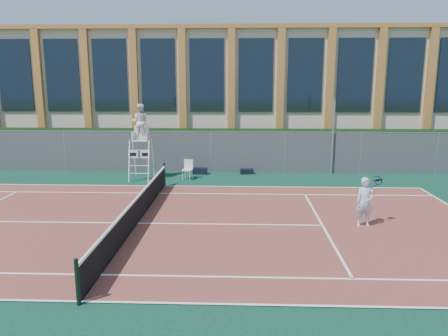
{
  "coord_description": "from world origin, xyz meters",
  "views": [
    {
      "loc": [
        3.55,
        -14.38,
        4.9
      ],
      "look_at": [
        2.91,
        3.0,
        1.41
      ],
      "focal_mm": 35.0,
      "sensor_mm": 36.0,
      "label": 1
    }
  ],
  "objects_px": {
    "umpire_chair": "(140,124)",
    "tennis_player": "(365,202)",
    "steel_pole": "(333,137)",
    "plastic_chair": "(188,168)"
  },
  "relations": [
    {
      "from": "steel_pole",
      "to": "tennis_player",
      "type": "xyz_separation_m",
      "value": [
        -0.66,
        -8.7,
        -1.08
      ]
    },
    {
      "from": "tennis_player",
      "to": "steel_pole",
      "type": "bearing_deg",
      "value": 85.69
    },
    {
      "from": "umpire_chair",
      "to": "tennis_player",
      "type": "bearing_deg",
      "value": -37.49
    },
    {
      "from": "steel_pole",
      "to": "umpire_chair",
      "type": "distance_m",
      "value": 10.01
    },
    {
      "from": "steel_pole",
      "to": "tennis_player",
      "type": "relative_size",
      "value": 2.3
    },
    {
      "from": "steel_pole",
      "to": "plastic_chair",
      "type": "xyz_separation_m",
      "value": [
        -7.51,
        -1.61,
        -1.37
      ]
    },
    {
      "from": "steel_pole",
      "to": "umpire_chair",
      "type": "bearing_deg",
      "value": -170.49
    },
    {
      "from": "umpire_chair",
      "to": "tennis_player",
      "type": "xyz_separation_m",
      "value": [
        9.19,
        -7.05,
        -1.91
      ]
    },
    {
      "from": "steel_pole",
      "to": "tennis_player",
      "type": "distance_m",
      "value": 8.79
    },
    {
      "from": "umpire_chair",
      "to": "tennis_player",
      "type": "relative_size",
      "value": 2.24
    }
  ]
}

